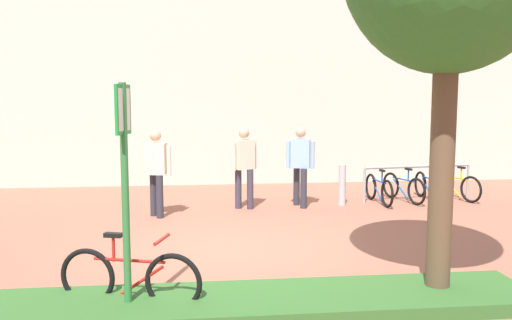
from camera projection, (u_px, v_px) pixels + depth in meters
name	position (u px, v px, depth m)	size (l,w,h in m)	color
ground_plane	(232.00, 250.00, 8.38)	(60.00, 60.00, 0.00)	#9E5B47
building_facade	(213.00, 0.00, 14.73)	(28.00, 1.20, 10.00)	beige
planter_strip	(225.00, 304.00, 5.97)	(7.00, 1.10, 0.16)	#336028
parking_sign_post	(124.00, 166.00, 5.67)	(0.12, 0.36, 2.51)	#2D7238
bike_at_sign	(130.00, 278.00, 6.03)	(1.62, 0.60, 0.86)	black
bike_rack_cluster	(417.00, 186.00, 12.32)	(2.64, 1.80, 0.83)	#99999E
bollard_steel	(342.00, 185.00, 11.83)	(0.16, 0.16, 0.90)	#ADADB2
person_casual_tan	(244.00, 163.00, 11.41)	(0.55, 0.40, 1.72)	#383342
person_shirt_blue	(300.00, 162.00, 11.63)	(0.59, 0.51, 1.72)	#2D2D38
person_shirt_white	(156.00, 168.00, 10.61)	(0.60, 0.36, 1.72)	#2D2D38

